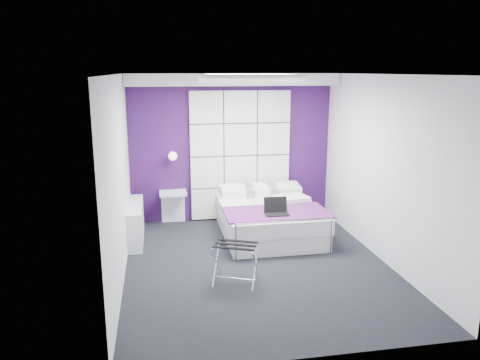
% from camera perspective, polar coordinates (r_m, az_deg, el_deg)
% --- Properties ---
extents(floor, '(4.40, 4.40, 0.00)m').
position_cam_1_polar(floor, '(6.63, 2.10, -10.33)').
color(floor, black).
rests_on(floor, ground).
extents(ceiling, '(4.40, 4.40, 0.00)m').
position_cam_1_polar(ceiling, '(6.08, 2.31, 12.74)').
color(ceiling, white).
rests_on(ceiling, wall_back).
extents(wall_back, '(3.60, 0.00, 3.60)m').
position_cam_1_polar(wall_back, '(8.35, -1.04, 3.92)').
color(wall_back, silver).
rests_on(wall_back, floor).
extents(wall_left, '(0.00, 4.40, 4.40)m').
position_cam_1_polar(wall_left, '(6.11, -14.53, 0.02)').
color(wall_left, silver).
rests_on(wall_left, floor).
extents(wall_right, '(0.00, 4.40, 4.40)m').
position_cam_1_polar(wall_right, '(6.84, 17.10, 1.25)').
color(wall_right, silver).
rests_on(wall_right, floor).
extents(accent_wall, '(3.58, 0.02, 2.58)m').
position_cam_1_polar(accent_wall, '(8.34, -1.03, 3.91)').
color(accent_wall, '#35114A').
rests_on(accent_wall, wall_back).
extents(soffit, '(3.58, 0.50, 0.20)m').
position_cam_1_polar(soffit, '(8.00, -0.79, 12.15)').
color(soffit, silver).
rests_on(soffit, wall_back).
extents(headboard, '(1.80, 0.08, 2.30)m').
position_cam_1_polar(headboard, '(8.34, 0.05, 3.00)').
color(headboard, silver).
rests_on(headboard, wall_back).
extents(skylight, '(1.36, 0.86, 0.12)m').
position_cam_1_polar(skylight, '(6.67, 1.16, 12.36)').
color(skylight, white).
rests_on(skylight, ceiling).
extents(wall_lamp, '(0.15, 0.15, 0.15)m').
position_cam_1_polar(wall_lamp, '(8.13, -8.22, 2.96)').
color(wall_lamp, white).
rests_on(wall_lamp, wall_back).
extents(radiator, '(0.22, 1.20, 0.60)m').
position_cam_1_polar(radiator, '(7.62, -12.60, -5.07)').
color(radiator, silver).
rests_on(radiator, floor).
extents(bed, '(1.59, 1.91, 0.67)m').
position_cam_1_polar(bed, '(7.71, 3.52, -4.68)').
color(bed, silver).
rests_on(bed, floor).
extents(nightstand, '(0.46, 0.36, 0.05)m').
position_cam_1_polar(nightstand, '(8.23, -8.18, -1.57)').
color(nightstand, silver).
rests_on(nightstand, wall_back).
extents(luggage_rack, '(0.53, 0.39, 0.52)m').
position_cam_1_polar(luggage_rack, '(6.02, -0.52, -10.14)').
color(luggage_rack, silver).
rests_on(luggage_rack, floor).
extents(laptop, '(0.35, 0.25, 0.25)m').
position_cam_1_polar(laptop, '(7.09, 4.38, -3.66)').
color(laptop, black).
rests_on(laptop, bed).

